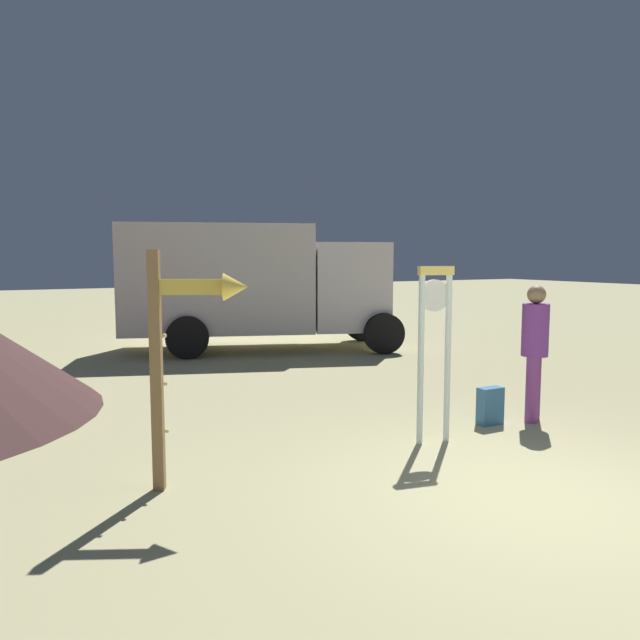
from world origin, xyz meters
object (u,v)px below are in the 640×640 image
at_px(box_truck_far, 238,272).
at_px(arrow_sign, 188,333).
at_px(standing_clock, 435,337).
at_px(box_truck_near, 251,282).
at_px(backpack, 490,406).
at_px(person_near_clock, 535,346).

bearing_deg(box_truck_far, arrow_sign, -111.78).
height_order(standing_clock, arrow_sign, arrow_sign).
bearing_deg(standing_clock, box_truck_near, 84.15).
xyz_separation_m(standing_clock, arrow_sign, (-2.87, -0.09, 0.22)).
distance_m(arrow_sign, box_truck_far, 17.87).
xyz_separation_m(standing_clock, box_truck_far, (3.76, 16.51, 0.32)).
bearing_deg(standing_clock, box_truck_far, 77.17).
relative_size(backpack, box_truck_far, 0.08).
distance_m(backpack, box_truck_far, 16.51).
bearing_deg(box_truck_near, backpack, -87.34).
relative_size(standing_clock, box_truck_near, 0.31).
distance_m(backpack, box_truck_near, 7.47).
height_order(backpack, box_truck_far, box_truck_far).
bearing_deg(box_truck_far, person_near_clock, -97.04).
relative_size(arrow_sign, backpack, 4.58).
xyz_separation_m(standing_clock, backpack, (1.12, 0.26, -1.00)).
bearing_deg(backpack, person_near_clock, -12.39).
relative_size(backpack, box_truck_near, 0.07).
relative_size(person_near_clock, backpack, 3.70).
bearing_deg(backpack, box_truck_far, 80.77).
bearing_deg(arrow_sign, standing_clock, 1.80).
height_order(backpack, box_truck_near, box_truck_near).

